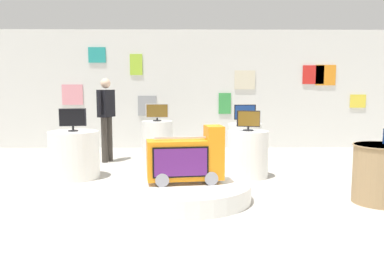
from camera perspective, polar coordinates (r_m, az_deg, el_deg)
name	(u,v)px	position (r m, az deg, el deg)	size (l,w,h in m)	color
ground_plane	(203,207)	(5.35, 1.50, -9.44)	(30.00, 30.00, 0.00)	#B2ADA3
back_wall_display	(195,90)	(10.30, 0.44, 6.81)	(10.09, 0.13, 2.92)	silver
main_display_pedestal	(185,191)	(5.63, -0.98, -7.35)	(1.79, 1.79, 0.24)	white
novelty_firetruck_tv	(187,160)	(5.53, -0.76, -2.97)	(1.06, 0.53, 0.77)	gray
display_pedestal_left_rear	(244,143)	(8.38, 7.30, -0.65)	(0.67, 0.67, 0.79)	white
tv_on_left_rear	(245,113)	(8.32, 7.37, 3.48)	(0.44, 0.19, 0.38)	black
display_pedestal_center_rear	(74,155)	(7.20, -16.07, -2.17)	(0.84, 0.84, 0.79)	white
tv_on_center_rear	(73,119)	(7.13, -16.25, 2.68)	(0.44, 0.16, 0.38)	black
display_pedestal_right_rear	(248,154)	(7.04, 7.76, -2.15)	(0.69, 0.69, 0.79)	white
tv_on_right_rear	(248,120)	(6.97, 7.85, 2.55)	(0.39, 0.18, 0.34)	black
display_pedestal_far_right	(157,139)	(8.98, -4.83, -0.10)	(0.67, 0.67, 0.79)	white
tv_on_far_right	(157,112)	(8.92, -4.87, 3.73)	(0.50, 0.19, 0.38)	black
side_table_round	(382,173)	(5.98, 24.84, -4.42)	(0.75, 0.75, 0.78)	#9E7F56
shopper_browsing_near_truck	(106,113)	(8.55, -11.82, 3.49)	(0.32, 0.53, 1.70)	#38332D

